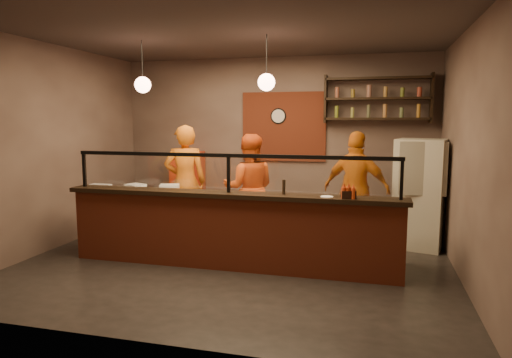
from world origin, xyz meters
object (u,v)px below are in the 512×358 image
(red_cooler, at_px, (188,188))
(pepper_mill, at_px, (284,187))
(wall_clock, at_px, (278,116))
(fridge, at_px, (420,194))
(cook_right, at_px, (356,189))
(cook_left, at_px, (185,182))
(condiment_caddy, at_px, (348,194))
(cook_mid, at_px, (249,188))
(pizza_dough, at_px, (290,199))

(red_cooler, relative_size, pepper_mill, 7.32)
(wall_clock, relative_size, fridge, 0.17)
(wall_clock, relative_size, cook_right, 0.16)
(cook_left, distance_m, cook_right, 2.89)
(cook_right, xyz_separation_m, condiment_caddy, (-0.03, -1.70, 0.18))
(cook_mid, relative_size, cook_right, 0.97)
(fridge, xyz_separation_m, pizza_dough, (-1.86, -1.23, 0.04))
(cook_mid, height_order, pizza_dough, cook_mid)
(cook_left, xyz_separation_m, red_cooler, (-0.38, 1.01, -0.27))
(fridge, relative_size, pepper_mill, 8.98)
(wall_clock, height_order, red_cooler, wall_clock)
(wall_clock, bearing_deg, fridge, -21.37)
(pepper_mill, bearing_deg, wall_clock, 103.41)
(condiment_caddy, bearing_deg, pizza_dough, 144.32)
(cook_left, xyz_separation_m, cook_right, (2.88, 0.21, -0.05))
(red_cooler, xyz_separation_m, condiment_caddy, (3.23, -2.51, 0.40))
(cook_mid, distance_m, condiment_caddy, 2.28)
(cook_left, height_order, pepper_mill, cook_left)
(cook_mid, distance_m, red_cooler, 1.84)
(fridge, bearing_deg, cook_right, -157.48)
(cook_left, relative_size, red_cooler, 1.38)
(cook_mid, bearing_deg, condiment_caddy, 125.90)
(cook_mid, height_order, pepper_mill, cook_mid)
(pizza_dough, bearing_deg, red_cooler, 141.40)
(cook_right, bearing_deg, cook_mid, 23.30)
(cook_left, distance_m, pepper_mill, 2.45)
(red_cooler, bearing_deg, wall_clock, -1.02)
(fridge, bearing_deg, wall_clock, 172.94)
(fridge, height_order, condiment_caddy, fridge)
(pizza_dough, bearing_deg, pepper_mill, -88.85)
(cook_right, xyz_separation_m, fridge, (0.98, 0.14, -0.06))
(pizza_dough, bearing_deg, condiment_caddy, -35.68)
(wall_clock, distance_m, red_cooler, 2.25)
(cook_right, distance_m, pizza_dough, 1.40)
(red_cooler, distance_m, pepper_mill, 3.42)
(pizza_dough, bearing_deg, cook_right, 50.87)
(wall_clock, distance_m, cook_left, 2.21)
(wall_clock, bearing_deg, red_cooler, -169.90)
(pizza_dough, bearing_deg, fridge, 33.43)
(pepper_mill, bearing_deg, condiment_caddy, -6.97)
(cook_left, relative_size, cook_mid, 1.08)
(cook_right, height_order, pepper_mill, cook_right)
(cook_mid, relative_size, pepper_mill, 9.34)
(fridge, bearing_deg, pepper_mill, -122.51)
(fridge, relative_size, pizza_dough, 3.08)
(cook_left, bearing_deg, red_cooler, -92.04)
(cook_left, height_order, fridge, cook_left)
(red_cooler, height_order, condiment_caddy, red_cooler)
(fridge, bearing_deg, pizza_dough, -132.26)
(wall_clock, xyz_separation_m, red_cooler, (-1.74, -0.31, -1.39))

